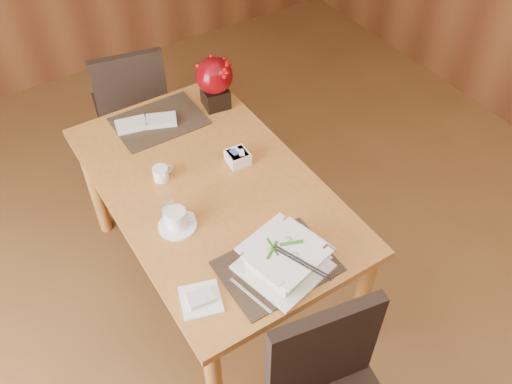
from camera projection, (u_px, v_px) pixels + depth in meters
ground at (279, 363)px, 2.68m from camera, size 6.00×6.00×0.00m
dining_table at (212, 199)px, 2.57m from camera, size 0.90×1.50×0.75m
placemat_near at (277, 266)px, 2.17m from camera, size 0.45×0.33×0.01m
placemat_far at (159, 121)px, 2.82m from camera, size 0.45×0.33×0.01m
soup_setting at (284, 259)px, 2.12m from camera, size 0.37×0.37×0.12m
coffee_cup at (177, 220)px, 2.29m from camera, size 0.17×0.17×0.09m
water_glass at (169, 211)px, 2.28m from camera, size 0.08×0.08×0.15m
creamer_jug at (161, 174)px, 2.50m from camera, size 0.11×0.11×0.07m
sugar_caddy at (238, 157)px, 2.58m from camera, size 0.11×0.11×0.06m
berry_decor at (214, 80)px, 2.80m from camera, size 0.19×0.19×0.29m
napkins_far at (149, 122)px, 2.78m from camera, size 0.33×0.20×0.03m
bread_plate at (201, 300)px, 2.06m from camera, size 0.19×0.19×0.01m
far_chair at (132, 104)px, 3.30m from camera, size 0.50×0.51×0.92m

